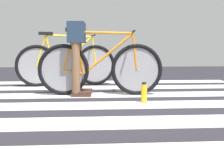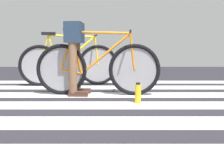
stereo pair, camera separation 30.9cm
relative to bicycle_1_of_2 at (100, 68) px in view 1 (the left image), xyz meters
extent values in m
cube|color=#26242B|center=(0.06, -0.77, -0.40)|extent=(18.00, 14.00, 0.02)
cube|color=silver|center=(-0.04, -1.50, -0.38)|extent=(5.20, 0.44, 0.00)
cube|color=silver|center=(0.02, -0.73, -0.38)|extent=(5.20, 0.44, 0.00)
cube|color=silver|center=(0.20, 0.00, -0.38)|extent=(5.20, 0.44, 0.00)
cube|color=silver|center=(0.21, 0.77, -0.38)|extent=(5.20, 0.44, 0.00)
cube|color=silver|center=(-0.07, 1.53, -0.38)|extent=(5.20, 0.44, 0.00)
torus|color=black|center=(-0.50, 0.03, -0.03)|extent=(0.72, 0.10, 0.72)
torus|color=black|center=(0.51, -0.03, -0.03)|extent=(0.72, 0.10, 0.72)
cylinder|color=gray|center=(-0.50, 0.03, -0.03)|extent=(0.61, 0.04, 0.61)
cylinder|color=gray|center=(0.51, -0.03, -0.03)|extent=(0.61, 0.04, 0.61)
cylinder|color=orange|center=(0.05, 0.00, 0.48)|extent=(0.80, 0.08, 0.05)
cylinder|color=orange|center=(0.11, -0.01, 0.19)|extent=(0.70, 0.07, 0.59)
cylinder|color=orange|center=(-0.29, 0.02, 0.20)|extent=(0.15, 0.04, 0.59)
cylinder|color=orange|center=(-0.37, 0.02, -0.06)|extent=(0.29, 0.04, 0.09)
cylinder|color=orange|center=(-0.42, 0.02, 0.23)|extent=(0.19, 0.04, 0.53)
cylinder|color=orange|center=(0.48, -0.03, 0.22)|extent=(0.09, 0.03, 0.50)
cube|color=black|center=(-0.35, 0.02, 0.52)|extent=(0.24, 0.10, 0.05)
cylinder|color=black|center=(0.45, -0.03, 0.49)|extent=(0.06, 0.52, 0.03)
cylinder|color=#4C4C51|center=(-0.23, 0.01, -0.09)|extent=(0.04, 0.34, 0.02)
cylinder|color=brown|center=(-0.31, 0.16, 0.12)|extent=(0.11, 0.11, 0.92)
cylinder|color=brown|center=(-0.32, -0.12, 0.12)|extent=(0.11, 0.11, 0.92)
cube|color=#203047|center=(-0.32, 0.02, 0.48)|extent=(0.24, 0.42, 0.28)
cube|color=#472A22|center=(-0.24, 0.15, -0.35)|extent=(0.27, 0.11, 0.07)
cube|color=#472A22|center=(-0.25, -0.13, -0.35)|extent=(0.27, 0.11, 0.07)
torus|color=black|center=(-1.05, 0.96, -0.03)|extent=(0.71, 0.19, 0.72)
torus|color=black|center=(-0.05, 1.15, -0.03)|extent=(0.71, 0.19, 0.72)
cylinder|color=gray|center=(-1.05, 0.96, -0.03)|extent=(0.60, 0.12, 0.61)
cylinder|color=gray|center=(-0.05, 1.15, -0.03)|extent=(0.60, 0.12, 0.61)
cylinder|color=yellow|center=(-0.50, 1.07, 0.48)|extent=(0.79, 0.18, 0.05)
cylinder|color=yellow|center=(-0.44, 1.08, 0.19)|extent=(0.70, 0.16, 0.59)
cylinder|color=yellow|center=(-0.83, 1.00, 0.20)|extent=(0.16, 0.06, 0.59)
cylinder|color=yellow|center=(-0.91, 0.99, -0.06)|extent=(0.29, 0.08, 0.09)
cylinder|color=yellow|center=(-0.97, 0.98, 0.23)|extent=(0.19, 0.06, 0.53)
cylinder|color=yellow|center=(-0.08, 1.15, 0.22)|extent=(0.09, 0.05, 0.50)
cube|color=black|center=(-0.89, 0.99, 0.52)|extent=(0.25, 0.13, 0.05)
cylinder|color=black|center=(-0.10, 1.14, 0.49)|extent=(0.12, 0.52, 0.03)
cylinder|color=#4C4C51|center=(-0.77, 1.01, -0.09)|extent=(0.08, 0.34, 0.02)
cylinder|color=gold|center=(0.51, -0.61, -0.27)|extent=(0.07, 0.07, 0.23)
cylinder|color=black|center=(0.51, -0.61, -0.15)|extent=(0.05, 0.05, 0.02)
camera|label=1|loc=(-0.11, -3.94, 0.26)|focal=45.54mm
camera|label=2|loc=(0.20, -3.94, 0.26)|focal=45.54mm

